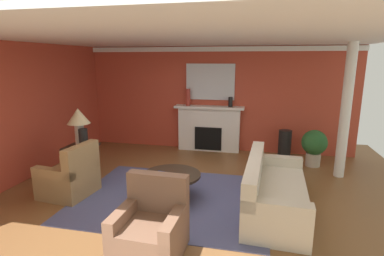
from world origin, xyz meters
TOP-DOWN VIEW (x-y plane):
  - ground_plane at (0.00, 0.00)m, footprint 8.56×8.56m
  - wall_fireplace at (0.00, 3.03)m, footprint 7.19×0.12m
  - wall_window at (-3.35, 0.30)m, footprint 0.12×6.55m
  - ceiling_panel at (0.00, 0.30)m, footprint 7.19×6.55m
  - crown_moulding at (0.00, 2.95)m, footprint 7.19×0.08m
  - area_rug at (-0.20, -0.14)m, footprint 3.25×2.57m
  - fireplace at (-0.04, 2.82)m, footprint 1.80×0.35m
  - mantel_mirror at (-0.04, 2.94)m, footprint 1.26×0.04m
  - sofa at (1.49, -0.23)m, footprint 1.01×2.14m
  - armchair_near_window at (-2.00, -0.40)m, footprint 0.88×0.88m
  - armchair_facing_fireplace at (-0.03, -1.67)m, footprint 0.83×0.83m
  - coffee_table at (-0.20, -0.14)m, footprint 1.00×1.00m
  - side_table at (-2.20, 0.30)m, footprint 0.56×0.56m
  - table_lamp at (-2.20, 0.30)m, footprint 0.44×0.44m
  - vase_mantel_right at (0.51, 2.77)m, footprint 0.11×0.11m
  - vase_mantel_left at (-0.59, 2.77)m, footprint 0.12×0.12m
  - vase_tall_corner at (1.87, 2.52)m, footprint 0.31×0.31m
  - vase_on_side_table at (-2.05, 0.18)m, footprint 0.17×0.17m
  - book_red_cover at (-0.35, -0.31)m, footprint 0.25×0.25m
  - potted_plant at (2.47, 2.13)m, footprint 0.56×0.56m
  - column_white at (2.90, 1.59)m, footprint 0.20×0.20m

SIDE VIEW (x-z plane):
  - ground_plane at x=0.00m, z-range 0.00..0.00m
  - area_rug at x=-0.20m, z-range 0.00..0.01m
  - sofa at x=1.49m, z-range -0.13..0.72m
  - armchair_near_window at x=-2.00m, z-range -0.17..0.78m
  - armchair_facing_fireplace at x=-0.03m, z-range -0.17..0.78m
  - coffee_table at x=-0.20m, z-range 0.11..0.56m
  - vase_tall_corner at x=1.87m, z-range 0.00..0.71m
  - side_table at x=-2.20m, z-range 0.05..0.75m
  - book_red_cover at x=-0.35m, z-range 0.45..0.51m
  - potted_plant at x=2.47m, z-range 0.08..0.91m
  - fireplace at x=-0.04m, z-range -0.03..1.16m
  - vase_on_side_table at x=-2.05m, z-range 0.70..1.08m
  - table_lamp at x=-2.20m, z-range 0.85..1.60m
  - vase_mantel_right at x=0.51m, z-range 1.19..1.45m
  - wall_fireplace at x=0.00m, z-range 0.00..2.70m
  - wall_window at x=-3.35m, z-range 0.00..2.70m
  - column_white at x=2.90m, z-range 0.00..2.70m
  - vase_mantel_left at x=-0.59m, z-range 1.19..1.63m
  - mantel_mirror at x=-0.04m, z-range 1.34..2.26m
  - crown_moulding at x=0.00m, z-range 2.56..2.68m
  - ceiling_panel at x=0.00m, z-range 2.70..2.76m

